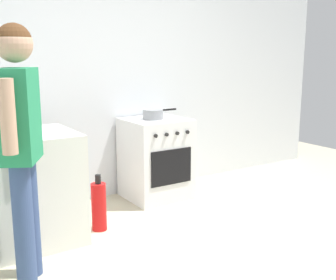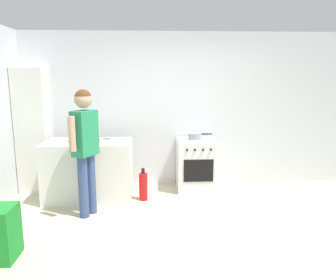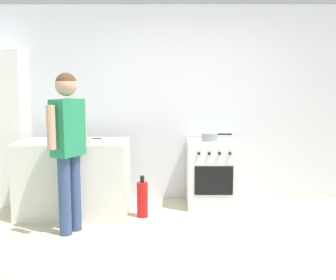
# 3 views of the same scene
# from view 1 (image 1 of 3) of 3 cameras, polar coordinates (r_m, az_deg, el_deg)

# --- Properties ---
(ground_plane) EXTENTS (8.00, 8.00, 0.00)m
(ground_plane) POSITION_cam_1_polar(r_m,az_deg,el_deg) (3.23, 8.02, -16.46)
(ground_plane) COLOR beige
(back_wall) EXTENTS (6.00, 0.10, 2.60)m
(back_wall) POSITION_cam_1_polar(r_m,az_deg,el_deg) (4.51, -8.07, 8.74)
(back_wall) COLOR silver
(back_wall) RESTS_ON ground
(oven_left) EXTENTS (0.63, 0.62, 0.85)m
(oven_left) POSITION_cam_1_polar(r_m,az_deg,el_deg) (4.47, -1.67, -2.50)
(oven_left) COLOR white
(oven_left) RESTS_ON ground
(pot) EXTENTS (0.39, 0.21, 0.10)m
(pot) POSITION_cam_1_polar(r_m,az_deg,el_deg) (4.37, -2.02, 3.51)
(pot) COLOR gray
(pot) RESTS_ON oven_left
(knife_bread) EXTENTS (0.32, 0.19, 0.01)m
(knife_bread) POSITION_cam_1_polar(r_m,az_deg,el_deg) (3.19, -21.47, -0.25)
(knife_bread) COLOR silver
(knife_bread) RESTS_ON counter_unit
(knife_chef) EXTENTS (0.31, 0.04, 0.01)m
(knife_chef) POSITION_cam_1_polar(r_m,az_deg,el_deg) (3.63, -21.01, 1.15)
(knife_chef) COLOR silver
(knife_chef) RESTS_ON counter_unit
(person) EXTENTS (0.34, 0.51, 1.70)m
(person) POSITION_cam_1_polar(r_m,az_deg,el_deg) (2.83, -19.38, 1.03)
(person) COLOR #384C7A
(person) RESTS_ON ground
(fire_extinguisher) EXTENTS (0.13, 0.13, 0.50)m
(fire_extinguisher) POSITION_cam_1_polar(r_m,az_deg,el_deg) (3.75, -9.35, -8.82)
(fire_extinguisher) COLOR red
(fire_extinguisher) RESTS_ON ground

